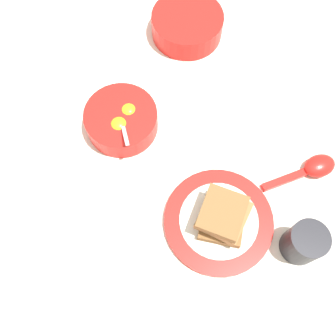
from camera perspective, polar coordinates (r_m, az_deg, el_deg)
ground_plane at (r=0.77m, az=3.54°, el=2.45°), size 3.00×3.00×0.00m
egg_bowl at (r=0.77m, az=-6.77°, el=6.93°), size 0.14×0.14×0.08m
toast_plate at (r=0.72m, az=7.33°, el=-7.67°), size 0.20×0.20×0.01m
toast_sandwich at (r=0.68m, az=7.94°, el=-6.99°), size 0.10×0.11×0.06m
soup_spoon at (r=0.79m, az=20.34°, el=-0.03°), size 0.10×0.14×0.03m
congee_bowl at (r=0.91m, az=2.80°, el=20.15°), size 0.15×0.15×0.05m
drinking_cup at (r=0.71m, az=19.19°, el=-10.16°), size 0.07×0.07×0.07m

